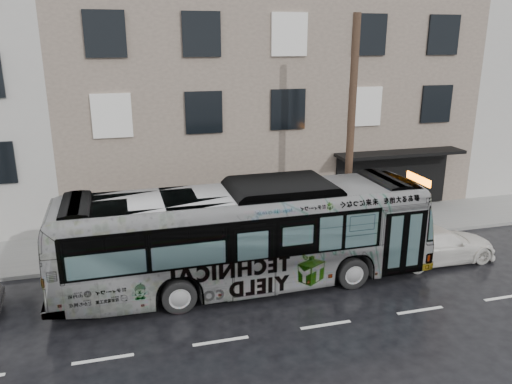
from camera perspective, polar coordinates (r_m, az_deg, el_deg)
The scene contains 7 objects.
ground at distance 16.87m, azimuth -5.75°, elevation -12.06°, with size 120.00×120.00×0.00m, color black.
sidewalk at distance 21.23m, azimuth -7.99°, elevation -5.61°, with size 90.00×3.60×0.15m, color gray.
building_taupe at distance 28.37m, azimuth -0.32°, elevation 11.58°, with size 20.00×12.00×11.00m, color gray.
utility_pole_front at distance 20.23m, azimuth 10.77°, elevation 6.67°, with size 0.30×0.30×9.00m, color #422E21.
sign_post at distance 21.54m, azimuth 12.93°, elevation -1.93°, with size 0.06×0.06×2.40m, color slate.
bus at distance 17.03m, azimuth -1.19°, elevation -4.98°, with size 3.02×12.92×3.60m, color #B2B2B2.
white_sedan at distance 20.44m, azimuth 19.97°, elevation -5.61°, with size 1.89×4.64×1.35m, color silver.
Camera 1 is at (-2.25, -14.60, 8.16)m, focal length 35.00 mm.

